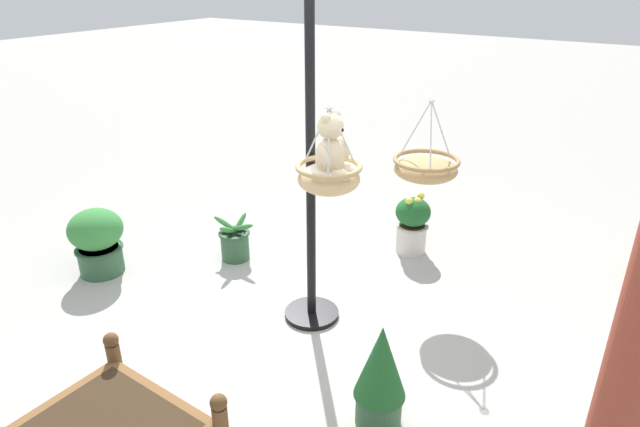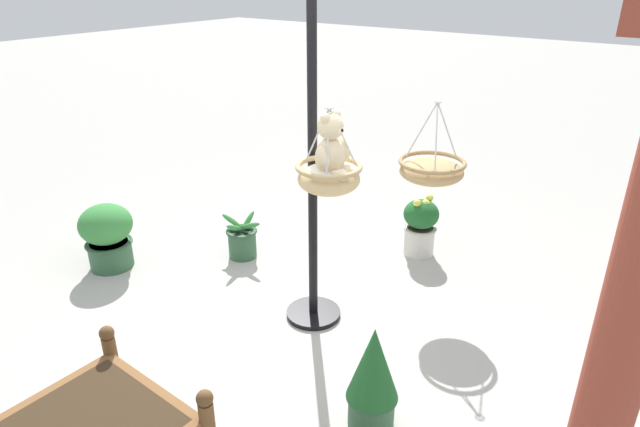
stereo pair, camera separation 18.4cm
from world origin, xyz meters
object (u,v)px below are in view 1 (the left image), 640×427
potted_plant_flowering_red (235,242)px  potted_plant_tall_leafy (380,376)px  greenhouse_pillar_left (629,384)px  hanging_basket_with_teddy (329,176)px  teddy_bear (332,149)px  hanging_basket_left_high (426,168)px  potted_plant_bushy_green (97,240)px  potted_plant_fern_front (412,223)px  display_pole_central (311,228)px

potted_plant_flowering_red → potted_plant_tall_leafy: 2.43m
greenhouse_pillar_left → hanging_basket_with_teddy: bearing=-117.9°
hanging_basket_with_teddy → greenhouse_pillar_left: (1.03, 1.94, -0.08)m
teddy_bear → hanging_basket_left_high: 1.18m
hanging_basket_with_teddy → potted_plant_bushy_green: bearing=-81.7°
potted_plant_tall_leafy → potted_plant_fern_front: bearing=-160.5°
teddy_bear → hanging_basket_left_high: teddy_bear is taller
potted_plant_bushy_green → potted_plant_flowering_red: bearing=135.1°
teddy_bear → potted_plant_tall_leafy: bearing=51.1°
potted_plant_flowering_red → potted_plant_bushy_green: size_ratio=0.74×
display_pole_central → teddy_bear: bearing=61.1°
display_pole_central → hanging_basket_left_high: size_ratio=3.82×
hanging_basket_with_teddy → display_pole_central: bearing=-121.0°
display_pole_central → potted_plant_flowering_red: bearing=-108.8°
display_pole_central → greenhouse_pillar_left: (1.18, 2.19, 0.43)m
greenhouse_pillar_left → potted_plant_bushy_green: 4.37m
potted_plant_fern_front → potted_plant_bushy_green: size_ratio=0.96×
teddy_bear → potted_plant_bushy_green: size_ratio=0.71×
hanging_basket_left_high → potted_plant_bushy_green: 3.01m
display_pole_central → hanging_basket_left_high: 1.11m
greenhouse_pillar_left → potted_plant_tall_leafy: 1.55m
display_pole_central → hanging_basket_left_high: (-0.93, 0.51, 0.30)m
display_pole_central → hanging_basket_left_high: bearing=151.2°
potted_plant_fern_front → potted_plant_flowering_red: bearing=-52.3°
teddy_bear → potted_plant_fern_front: (-1.61, -0.06, -1.20)m
greenhouse_pillar_left → potted_plant_bushy_green: bearing=-99.4°
greenhouse_pillar_left → potted_plant_fern_front: (-2.64, -1.98, -0.92)m
teddy_bear → potted_plant_bushy_green: teddy_bear is taller
hanging_basket_left_high → potted_plant_bushy_green: size_ratio=1.06×
display_pole_central → potted_plant_tall_leafy: size_ratio=3.51×
potted_plant_fern_front → potted_plant_flowering_red: 1.74m
greenhouse_pillar_left → display_pole_central: bearing=-118.3°
hanging_basket_with_teddy → potted_plant_tall_leafy: 1.33m
display_pole_central → hanging_basket_with_teddy: bearing=59.0°
hanging_basket_with_teddy → potted_plant_tall_leafy: size_ratio=0.82×
display_pole_central → potted_plant_tall_leafy: bearing=53.6°
hanging_basket_with_teddy → greenhouse_pillar_left: 2.20m
greenhouse_pillar_left → potted_plant_bushy_green: (-0.70, -4.22, -0.89)m
display_pole_central → hanging_basket_with_teddy: display_pole_central is taller
display_pole_central → potted_plant_tall_leafy: 1.30m
teddy_bear → potted_plant_bushy_green: (0.33, -2.30, -1.17)m
hanging_basket_left_high → potted_plant_fern_front: (-0.53, -0.30, -0.79)m
hanging_basket_with_teddy → greenhouse_pillar_left: bearing=62.1°
hanging_basket_with_teddy → potted_plant_fern_front: (-1.61, -0.03, -1.00)m
display_pole_central → hanging_basket_with_teddy: (0.15, 0.25, 0.51)m
greenhouse_pillar_left → teddy_bear: bearing=-118.2°
display_pole_central → potted_plant_bushy_green: 2.14m
potted_plant_fern_front → potted_plant_bushy_green: 2.97m
greenhouse_pillar_left → potted_plant_fern_front: greenhouse_pillar_left is taller
teddy_bear → greenhouse_pillar_left: size_ratio=0.18×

